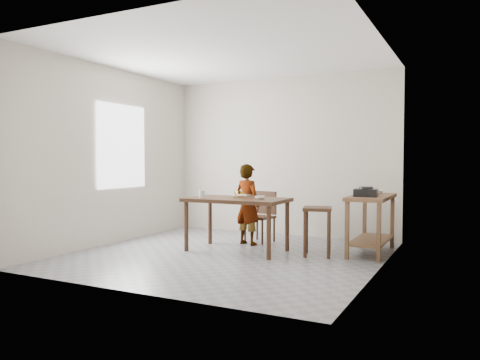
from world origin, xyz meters
The scene contains 17 objects.
floor centered at (0.00, 0.00, -0.02)m, with size 4.00×4.00×0.04m, color gray.
ceiling centered at (0.00, 0.00, 2.72)m, with size 4.00×4.00×0.04m, color white.
wall_back centered at (0.00, 2.02, 1.35)m, with size 4.00×0.04×2.70m, color beige.
wall_front centered at (0.00, -2.02, 1.35)m, with size 4.00×0.04×2.70m, color beige.
wall_left centered at (-2.02, 0.00, 1.35)m, with size 0.04×4.00×2.70m, color beige.
wall_right centered at (2.02, 0.00, 1.35)m, with size 0.04×4.00×2.70m, color beige.
window_pane centered at (-1.97, 0.20, 1.50)m, with size 0.02×1.10×1.30m, color white.
dining_table centered at (0.00, 0.30, 0.38)m, with size 1.40×0.80×0.75m, color #382114, non-canonical shape.
prep_counter centered at (1.72, 1.00, 0.40)m, with size 0.50×1.20×0.80m, color brown, non-canonical shape.
child centered at (-0.09, 0.83, 0.61)m, with size 0.45×0.29×1.22m, color white.
dining_chair centered at (-0.01, 1.10, 0.39)m, with size 0.38×0.38×0.79m, color #382114, non-canonical shape.
stool centered at (1.11, 0.49, 0.33)m, with size 0.37×0.37×0.66m, color #382114, non-canonical shape.
glass_tumbler centered at (-0.46, 0.11, 0.80)m, with size 0.08×0.08×0.10m, color silver.
small_bowl centered at (0.37, 0.27, 0.77)m, with size 0.14×0.14×0.04m, color white.
banana centered at (-0.03, 0.40, 0.78)m, with size 0.18×0.12×0.06m, color #E6D552, non-canonical shape.
serving_bowl centered at (1.71, 1.35, 0.83)m, with size 0.22×0.22×0.05m, color white.
gas_burner centered at (1.70, 0.75, 0.85)m, with size 0.30×0.30×0.10m, color black.
Camera 1 is at (2.98, -5.53, 1.28)m, focal length 35.00 mm.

